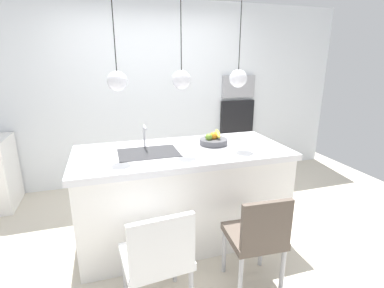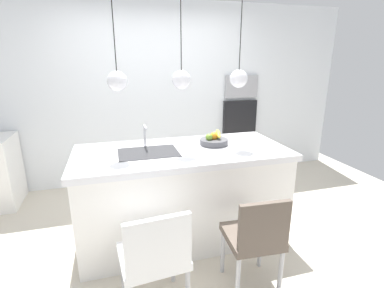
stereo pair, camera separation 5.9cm
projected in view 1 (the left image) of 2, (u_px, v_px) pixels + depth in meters
The scene contains 13 objects.
floor at pixel (183, 234), 3.07m from camera, with size 6.60×6.60×0.00m, color beige.
back_wall at pixel (153, 95), 4.21m from camera, with size 6.00×0.10×2.60m, color white.
kitchen_island at pixel (183, 194), 2.93m from camera, with size 2.06×0.94×0.95m.
sink_basin at pixel (148, 153), 2.71m from camera, with size 0.56×0.40×0.02m, color #2D2D30.
faucet at pixel (145, 133), 2.86m from camera, with size 0.02×0.17×0.22m.
fruit_bowl at pixel (213, 140), 2.96m from camera, with size 0.29×0.29×0.15m.
microwave at pixel (238, 86), 4.50m from camera, with size 0.54×0.08×0.34m, color #9E9EA3.
oven at pixel (237, 118), 4.64m from camera, with size 0.56×0.08×0.56m, color black.
chair_near at pixel (158, 256), 2.00m from camera, with size 0.50×0.46×0.85m.
chair_middle at pixel (257, 236), 2.22m from camera, with size 0.43×0.44×0.85m.
pendant_light_left at pixel (117, 81), 2.45m from camera, with size 0.17×0.17×0.77m.
pendant_light_center at pixel (182, 79), 2.61m from camera, with size 0.17×0.17×0.77m.
pendant_light_right at pixel (238, 78), 2.77m from camera, with size 0.17×0.17×0.77m.
Camera 1 is at (-0.69, -2.58, 1.80)m, focal length 26.82 mm.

